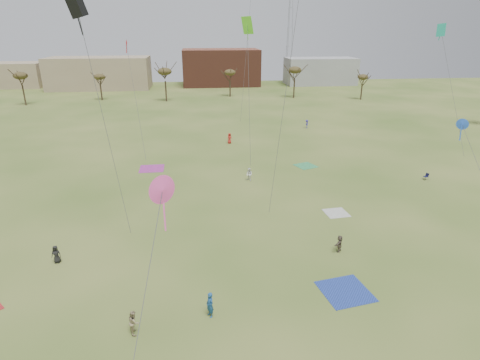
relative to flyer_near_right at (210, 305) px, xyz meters
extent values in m
plane|color=#395A1C|center=(3.38, -0.13, -0.95)|extent=(260.00, 260.00, 0.00)
imported|color=navy|center=(0.00, 0.00, 0.00)|extent=(0.73, 0.82, 1.89)
imported|color=#9C8C63|center=(-5.01, -1.05, -0.09)|extent=(0.77, 0.92, 1.70)
imported|color=brown|center=(11.84, 7.34, -0.16)|extent=(1.30, 1.42, 1.58)
imported|color=black|center=(-12.78, 8.19, -0.14)|extent=(0.81, 0.55, 1.60)
imported|color=white|center=(6.10, 25.69, -0.08)|extent=(1.05, 1.06, 1.72)
imported|color=red|center=(5.03, 43.93, -0.04)|extent=(1.05, 0.90, 1.81)
imported|color=#2B229C|center=(21.32, 53.43, -0.11)|extent=(0.73, 1.13, 1.66)
cube|color=#223B97|center=(10.36, 1.64, -0.94)|extent=(4.13, 4.13, 0.03)
cube|color=beige|center=(14.24, 14.98, -0.94)|extent=(2.65, 2.65, 0.03)
cube|color=#A63392|center=(-7.14, 31.91, -0.94)|extent=(3.50, 3.50, 0.03)
cube|color=#379858|center=(15.06, 30.69, -0.94)|extent=(3.58, 3.58, 0.03)
cube|color=#131435|center=(29.38, 23.55, -0.53)|extent=(0.61, 0.61, 0.04)
cube|color=#131435|center=(29.60, 23.61, -0.30)|extent=(0.25, 0.52, 0.44)
cone|color=#ED4AA1|center=(-2.29, -3.26, 10.04)|extent=(1.57, 0.11, 1.57)
cube|color=#ED4AA1|center=(-2.29, -3.26, 9.05)|extent=(0.08, 0.08, 2.56)
cylinder|color=#4C4C51|center=(-3.40, -6.17, 5.00)|extent=(2.28, 5.86, 10.11)
cylinder|color=#4C4C51|center=(8.09, 14.91, 12.21)|extent=(2.94, 1.71, 24.52)
cube|color=black|center=(-9.35, 12.18, 19.42)|extent=(0.93, 0.93, 1.59)
cube|color=black|center=(-9.35, 12.18, 18.49)|extent=(0.08, 0.08, 2.39)
cylinder|color=#4C4C51|center=(-8.16, 11.66, 9.69)|extent=(2.43, 1.09, 19.47)
cube|color=#5DD423|center=(6.61, 32.71, 18.16)|extent=(1.14, 1.14, 2.24)
cube|color=#5DD423|center=(6.61, 32.71, 17.38)|extent=(0.08, 0.08, 2.02)
cylinder|color=#4C4C51|center=(6.68, 30.96, 9.06)|extent=(0.18, 3.54, 18.21)
cube|color=#189476|center=(35.39, 35.52, 17.56)|extent=(0.92, 0.92, 1.80)
cube|color=#189476|center=(35.39, 35.52, 16.93)|extent=(0.08, 0.08, 1.62)
cylinder|color=#4C4C51|center=(37.14, 32.63, 8.76)|extent=(3.55, 5.83, 17.62)
cylinder|color=#4C4C51|center=(9.79, 59.55, 13.10)|extent=(2.84, 4.99, 26.30)
cone|color=blue|center=(27.60, 16.07, 8.29)|extent=(1.24, 0.09, 1.24)
cube|color=blue|center=(27.60, 16.07, 7.50)|extent=(0.08, 0.08, 2.03)
cylinder|color=#4C4C51|center=(28.66, 13.47, 4.12)|extent=(2.15, 5.24, 8.35)
cone|color=red|center=(-10.15, 39.10, 15.80)|extent=(0.95, 0.07, 0.95)
cube|color=red|center=(-10.15, 39.10, 15.20)|extent=(0.08, 0.08, 1.55)
cylinder|color=#4C4C51|center=(-9.09, 36.15, 7.88)|extent=(2.17, 5.94, 15.86)
cylinder|color=#3A2B1E|center=(-44.62, 85.87, 1.60)|extent=(0.40, 0.40, 5.10)
ellipsoid|color=#473D1E|center=(-44.62, 85.87, 6.53)|extent=(3.57, 3.57, 1.87)
cylinder|color=#3A2B1E|center=(-26.62, 91.87, 1.21)|extent=(0.40, 0.40, 4.32)
ellipsoid|color=#473D1E|center=(-26.62, 91.87, 5.39)|extent=(3.02, 3.02, 1.58)
cylinder|color=#3A2B1E|center=(-8.62, 87.87, 1.75)|extent=(0.40, 0.40, 5.40)
ellipsoid|color=#473D1E|center=(-8.62, 87.87, 6.97)|extent=(3.78, 3.78, 1.98)
cylinder|color=#3A2B1E|center=(9.38, 93.87, 1.39)|extent=(0.40, 0.40, 4.68)
ellipsoid|color=#473D1E|center=(9.38, 93.87, 5.92)|extent=(3.28, 3.28, 1.72)
cylinder|color=#3A2B1E|center=(27.38, 89.87, 1.69)|extent=(0.40, 0.40, 5.28)
ellipsoid|color=#473D1E|center=(27.38, 89.87, 6.80)|extent=(3.70, 3.70, 1.94)
cylinder|color=#3A2B1E|center=(45.38, 84.87, 1.15)|extent=(0.40, 0.40, 4.20)
ellipsoid|color=#473D1E|center=(45.38, 84.87, 5.21)|extent=(2.94, 2.94, 1.54)
cube|color=#937F60|center=(-31.62, 114.87, 4.05)|extent=(32.00, 14.00, 10.00)
cube|color=brown|center=(8.38, 119.87, 5.05)|extent=(26.00, 16.00, 12.00)
cube|color=gray|center=(43.38, 117.87, 3.55)|extent=(24.00, 12.00, 9.00)
cube|color=#937F60|center=(-61.62, 121.87, 3.05)|extent=(20.00, 12.00, 8.00)
cylinder|color=#9EA3A8|center=(34.28, 124.87, 18.05)|extent=(0.16, 0.16, 38.00)
cylinder|color=#9EA3A8|center=(32.93, 125.65, 18.05)|extent=(0.16, 0.16, 38.00)
cylinder|color=#9EA3A8|center=(32.93, 124.09, 18.05)|extent=(0.16, 0.16, 38.00)
camera|label=1|loc=(-0.34, -22.41, 17.86)|focal=29.59mm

